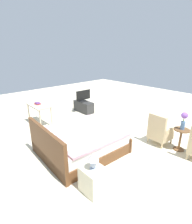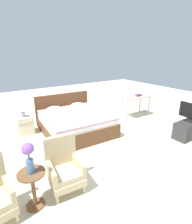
% 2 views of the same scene
% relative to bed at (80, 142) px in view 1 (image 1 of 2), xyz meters
% --- Properties ---
extents(ground_plane, '(16.00, 16.00, 0.00)m').
position_rel_bed_xyz_m(ground_plane, '(0.23, -1.07, -0.30)').
color(ground_plane, beige).
extents(bed, '(1.91, 2.09, 0.96)m').
position_rel_bed_xyz_m(bed, '(0.00, 0.00, 0.00)').
color(bed, brown).
rests_on(bed, ground_plane).
extents(armchair_by_window_right, '(0.59, 0.59, 0.92)m').
position_rel_bed_xyz_m(armchair_by_window_right, '(-1.19, -1.95, 0.08)').
color(armchair_by_window_right, '#CCB284').
rests_on(armchair_by_window_right, ground_plane).
extents(side_table, '(0.40, 0.40, 0.61)m').
position_rel_bed_xyz_m(side_table, '(-1.74, -2.07, 0.09)').
color(side_table, brown).
rests_on(side_table, ground_plane).
extents(flower_vase, '(0.17, 0.17, 0.48)m').
position_rel_bed_xyz_m(flower_vase, '(-1.74, -2.07, 0.61)').
color(flower_vase, '#4C709E').
rests_on(flower_vase, side_table).
extents(nightstand, '(0.44, 0.41, 0.52)m').
position_rel_bed_xyz_m(nightstand, '(-1.26, 0.65, -0.04)').
color(nightstand, beige).
rests_on(nightstand, ground_plane).
extents(table_lamp, '(0.22, 0.22, 0.33)m').
position_rel_bed_xyz_m(table_lamp, '(-1.26, 0.65, 0.44)').
color(table_lamp, '#9EADC6').
rests_on(table_lamp, nightstand).
extents(tv_stand, '(0.96, 0.40, 0.47)m').
position_rel_bed_xyz_m(tv_stand, '(2.45, -2.09, -0.07)').
color(tv_stand, '#2D2D2D').
rests_on(tv_stand, ground_plane).
extents(tv_flatscreen, '(0.21, 0.71, 0.49)m').
position_rel_bed_xyz_m(tv_flatscreen, '(2.45, -2.09, 0.42)').
color(tv_flatscreen, black).
rests_on(tv_flatscreen, tv_stand).
extents(vanity_desk, '(1.04, 0.52, 0.74)m').
position_rel_bed_xyz_m(vanity_desk, '(2.45, -0.07, 0.33)').
color(vanity_desk, beige).
rests_on(vanity_desk, ground_plane).
extents(book_stack, '(0.24, 0.19, 0.07)m').
position_rel_bed_xyz_m(book_stack, '(2.55, -0.08, 0.47)').
color(book_stack, '#AD2823').
rests_on(book_stack, vanity_desk).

